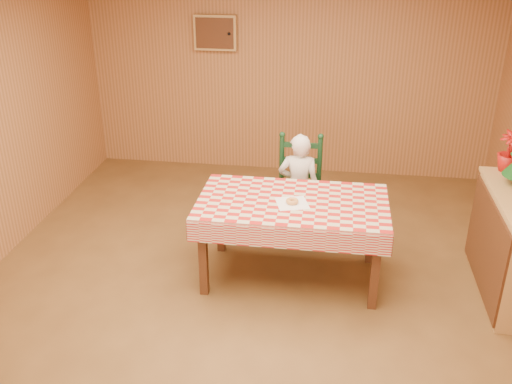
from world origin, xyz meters
TOP-DOWN VIEW (x-y plane):
  - ground at (0.00, 0.00)m, footprint 6.00×6.00m
  - cabin_walls at (-0.00, 0.53)m, footprint 5.10×6.05m
  - dining_table at (0.28, 0.45)m, footprint 1.66×0.96m
  - ladder_chair at (0.28, 1.23)m, footprint 0.44×0.40m
  - seated_child at (0.28, 1.18)m, footprint 0.41×0.27m
  - napkin at (0.28, 0.40)m, footprint 0.32×0.32m
  - donut at (0.28, 0.40)m, footprint 0.13×0.13m
  - flower_arrangement at (2.15, 1.02)m, footprint 0.28×0.28m

SIDE VIEW (x-z plane):
  - ground at x=0.00m, z-range 0.00..0.00m
  - ladder_chair at x=0.28m, z-range -0.04..1.04m
  - seated_child at x=0.28m, z-range 0.00..1.12m
  - dining_table at x=0.28m, z-range 0.30..1.07m
  - napkin at x=0.28m, z-range 0.77..0.77m
  - donut at x=0.28m, z-range 0.77..0.81m
  - flower_arrangement at x=2.15m, z-range 0.93..1.30m
  - cabin_walls at x=0.00m, z-range 0.50..3.15m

